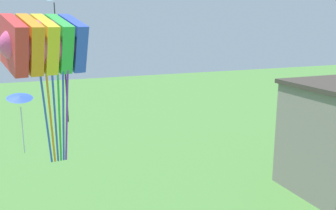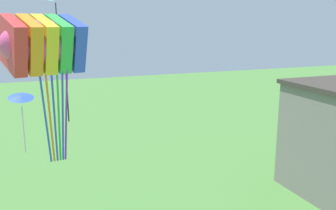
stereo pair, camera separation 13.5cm
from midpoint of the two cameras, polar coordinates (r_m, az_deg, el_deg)
The scene contains 3 objects.
kite_rainbow_parafoil at distance 10.73m, azimuth -18.68°, elevation 8.72°, with size 2.67×2.17×4.16m.
kite_blue_delta at distance 15.63m, azimuth -21.87°, elevation 0.81°, with size 1.09×1.08×2.43m.
kite_yellow_diamond at distance 14.27m, azimuth -15.74°, elevation 6.44°, with size 0.58×0.51×3.36m.
Camera 1 is at (-4.63, -2.55, 9.37)m, focal length 40.00 mm.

